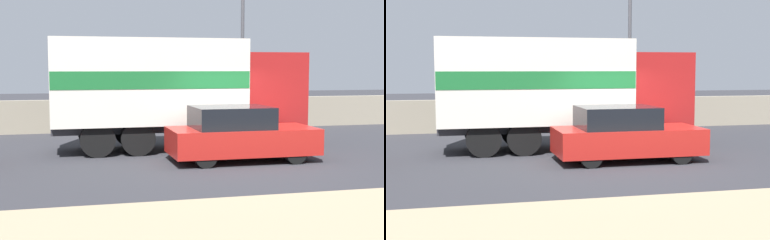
% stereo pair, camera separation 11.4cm
% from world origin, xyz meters
% --- Properties ---
extents(ground_plane, '(80.00, 80.00, 0.00)m').
position_xyz_m(ground_plane, '(0.00, 0.00, 0.00)').
color(ground_plane, '#2D2D33').
extents(stone_wall_backdrop, '(60.00, 0.35, 1.26)m').
position_xyz_m(stone_wall_backdrop, '(0.00, 7.81, 0.63)').
color(stone_wall_backdrop, gray).
rests_on(stone_wall_backdrop, ground_plane).
extents(street_lamp, '(0.56, 0.28, 8.05)m').
position_xyz_m(street_lamp, '(2.62, 7.33, 4.59)').
color(street_lamp, '#4C4C51').
rests_on(street_lamp, ground_plane).
extents(box_truck, '(7.55, 2.37, 3.32)m').
position_xyz_m(box_truck, '(-1.20, 2.71, 1.92)').
color(box_truck, maroon).
rests_on(box_truck, ground_plane).
extents(car_hatchback, '(3.90, 1.74, 1.47)m').
position_xyz_m(car_hatchback, '(0.12, 0.29, 0.72)').
color(car_hatchback, '#B21E19').
rests_on(car_hatchback, ground_plane).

